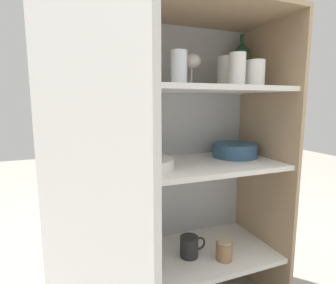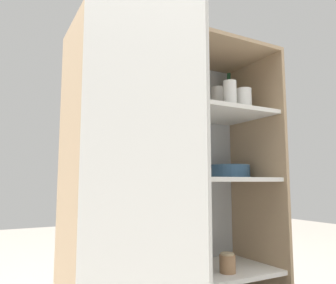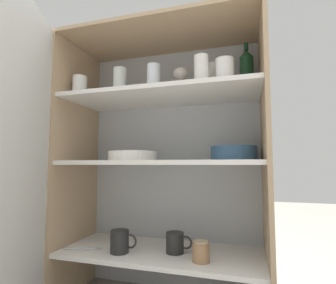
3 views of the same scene
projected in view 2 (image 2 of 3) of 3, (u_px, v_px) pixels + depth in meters
The scene contains 21 objects.
cupboard_back_panel at pixel (157, 184), 1.65m from camera, with size 0.97×0.02×1.29m, color #B2B7BC.
cupboard_side_left at pixel (70, 184), 1.25m from camera, with size 0.02×0.42×1.29m, color tan.
cupboard_side_right at pixel (256, 183), 1.70m from camera, with size 0.02×0.42×1.29m, color tan.
cupboard_top_panel at pixel (177, 45), 1.56m from camera, with size 0.97×0.42×0.02m, color tan.
shelf_board_lower at pixel (178, 276), 1.43m from camera, with size 0.94×0.38×0.02m, color white.
shelf_board_middle at pixel (177, 179), 1.48m from camera, with size 0.94×0.38×0.02m, color white.
shelf_board_upper at pixel (177, 109), 1.52m from camera, with size 0.94×0.38×0.02m, color white.
cupboard_door at pixel (135, 185), 0.92m from camera, with size 0.21×0.45×1.29m.
tumbler_glass_0 at pixel (219, 101), 1.68m from camera, with size 0.08×0.08×0.14m.
tumbler_glass_1 at pixel (139, 84), 1.40m from camera, with size 0.07×0.07×0.14m.
tumbler_glass_2 at pixel (244, 100), 1.59m from camera, with size 0.08×0.08×0.10m.
tumbler_glass_3 at pixel (184, 90), 1.45m from camera, with size 0.06×0.06×0.12m.
tumbler_glass_4 at pixel (230, 94), 1.53m from camera, with size 0.06×0.06×0.12m.
tumbler_glass_5 at pixel (97, 78), 1.26m from camera, with size 0.07×0.07×0.10m.
wine_glass_0 at pixel (191, 90), 1.60m from camera, with size 0.08×0.08×0.14m.
wine_bottle at pixel (229, 99), 1.83m from camera, with size 0.07×0.07×0.26m.
plate_stack_white at pixel (153, 172), 1.39m from camera, with size 0.24×0.24×0.04m.
mixing_bowl_large at pixel (229, 171), 1.69m from camera, with size 0.21×0.21×0.07m.
coffee_mug_primary at pixel (151, 272), 1.28m from camera, with size 0.13×0.09×0.10m.
coffee_mug_extra_1 at pixel (194, 262), 1.46m from camera, with size 0.12×0.08×0.09m.
storage_jar at pixel (227, 263), 1.46m from camera, with size 0.07×0.07×0.09m.
Camera 2 is at (-0.75, -1.10, 0.66)m, focal length 35.00 mm.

